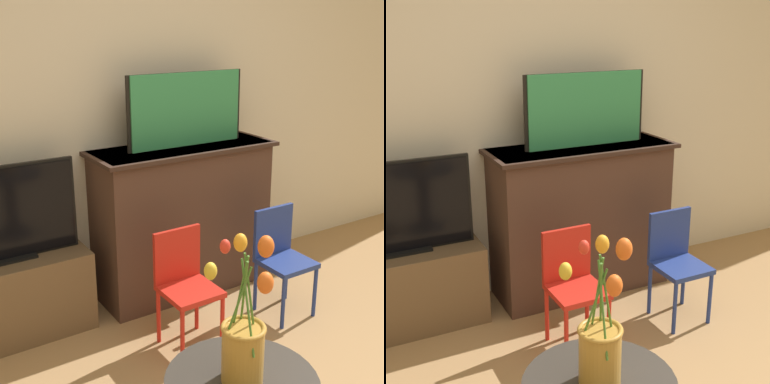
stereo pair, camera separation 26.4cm
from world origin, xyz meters
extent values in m
cube|color=beige|center=(0.00, 2.13, 1.35)|extent=(8.00, 0.06, 2.70)
cube|color=#4C3328|center=(0.31, 1.89, 0.49)|extent=(1.14, 0.42, 0.98)
cube|color=#35231C|center=(0.31, 1.88, 0.97)|extent=(1.20, 0.46, 0.02)
cube|color=black|center=(0.35, 1.90, 1.21)|extent=(0.82, 0.02, 0.45)
cube|color=#338E56|center=(0.35, 1.89, 1.21)|extent=(0.78, 0.02, 0.45)
cube|color=brown|center=(-0.82, 1.90, 0.24)|extent=(0.88, 0.36, 0.48)
cube|color=black|center=(-0.82, 1.90, 0.48)|extent=(0.32, 0.12, 0.02)
cube|color=black|center=(-0.82, 1.91, 0.74)|extent=(0.83, 0.02, 0.54)
cube|color=black|center=(-0.82, 1.90, 0.74)|extent=(0.80, 0.02, 0.51)
cylinder|color=red|center=(-0.15, 1.15, 0.16)|extent=(0.02, 0.02, 0.33)
cylinder|color=red|center=(0.11, 1.15, 0.16)|extent=(0.02, 0.02, 0.33)
cylinder|color=red|center=(-0.15, 1.40, 0.16)|extent=(0.02, 0.02, 0.33)
cylinder|color=red|center=(0.11, 1.40, 0.16)|extent=(0.02, 0.02, 0.33)
cube|color=red|center=(-0.02, 1.27, 0.34)|extent=(0.29, 0.29, 0.03)
cube|color=red|center=(-0.02, 1.41, 0.51)|extent=(0.29, 0.02, 0.30)
cylinder|color=navy|center=(0.53, 1.13, 0.16)|extent=(0.02, 0.02, 0.33)
cylinder|color=navy|center=(0.79, 1.13, 0.16)|extent=(0.02, 0.02, 0.33)
cylinder|color=navy|center=(0.53, 1.39, 0.16)|extent=(0.02, 0.02, 0.33)
cylinder|color=navy|center=(0.79, 1.39, 0.16)|extent=(0.02, 0.02, 0.33)
cube|color=navy|center=(0.66, 1.26, 0.34)|extent=(0.29, 0.29, 0.03)
cube|color=navy|center=(0.66, 1.39, 0.51)|extent=(0.29, 0.02, 0.30)
cylinder|color=#B78433|center=(-0.41, 0.33, 0.64)|extent=(0.15, 0.15, 0.21)
torus|color=#B78433|center=(-0.41, 0.33, 0.75)|extent=(0.16, 0.16, 0.02)
cylinder|color=#477A2D|center=(-0.42, 0.30, 0.84)|extent=(0.03, 0.11, 0.31)
ellipsoid|color=orange|center=(-0.44, 0.19, 0.98)|extent=(0.05, 0.05, 0.07)
cylinder|color=#477A2D|center=(-0.41, 0.35, 0.85)|extent=(0.02, 0.08, 0.34)
ellipsoid|color=red|center=(-0.42, 0.42, 1.01)|extent=(0.04, 0.04, 0.05)
cylinder|color=#477A2D|center=(-0.43, 0.34, 0.83)|extent=(0.09, 0.05, 0.30)
ellipsoid|color=gold|center=(-0.51, 0.38, 0.97)|extent=(0.04, 0.04, 0.06)
cylinder|color=#477A2D|center=(-0.40, 0.35, 0.85)|extent=(0.07, 0.11, 0.33)
ellipsoid|color=orange|center=(-0.34, 0.45, 1.00)|extent=(0.05, 0.05, 0.07)
cylinder|color=#477A2D|center=(-0.38, 0.33, 0.85)|extent=(0.07, 0.01, 0.35)
ellipsoid|color=orange|center=(-0.32, 0.33, 1.02)|extent=(0.06, 0.06, 0.08)
camera|label=1|loc=(-1.41, -0.91, 1.74)|focal=50.00mm
camera|label=2|loc=(-1.18, -1.04, 1.74)|focal=50.00mm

